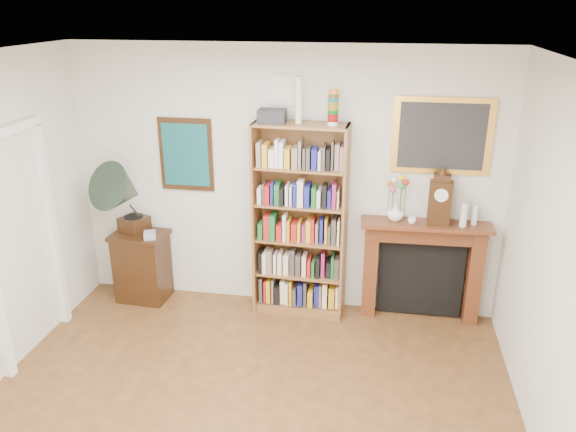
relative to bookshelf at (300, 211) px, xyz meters
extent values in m
cube|color=white|center=(-0.20, -2.31, 1.65)|extent=(4.50, 5.00, 0.01)
cube|color=silver|center=(-0.20, 0.19, 0.25)|extent=(4.50, 0.01, 2.80)
cube|color=white|center=(-2.40, -0.64, -0.10)|extent=(0.08, 0.08, 2.10)
cube|color=white|center=(-2.40, -1.11, 0.98)|extent=(0.08, 1.02, 0.08)
cube|color=black|center=(-1.25, 0.17, 0.50)|extent=(0.58, 0.03, 0.78)
cube|color=#125157|center=(-1.25, 0.15, 0.50)|extent=(0.50, 0.01, 0.67)
cube|color=white|center=(-0.20, 0.17, 1.20)|extent=(0.26, 0.03, 0.30)
cube|color=silver|center=(-0.20, 0.15, 1.20)|extent=(0.22, 0.01, 0.26)
cube|color=gold|center=(1.35, 0.17, 0.80)|extent=(0.95, 0.03, 0.75)
cube|color=#262628|center=(1.35, 0.15, 0.80)|extent=(0.82, 0.01, 0.65)
cube|color=brown|center=(-0.46, 0.00, -0.12)|extent=(0.04, 0.34, 2.06)
cube|color=brown|center=(0.46, 0.00, -0.12)|extent=(0.04, 0.34, 2.06)
cube|color=brown|center=(0.00, 0.00, 0.89)|extent=(0.96, 0.38, 0.03)
cube|color=brown|center=(0.00, 0.00, -1.11)|extent=(0.96, 0.38, 0.09)
cube|color=brown|center=(0.00, 0.16, -0.12)|extent=(0.95, 0.06, 2.06)
cube|color=brown|center=(0.00, 0.00, -0.71)|extent=(0.91, 0.36, 0.02)
cube|color=brown|center=(0.00, 0.00, -0.32)|extent=(0.91, 0.36, 0.02)
cube|color=brown|center=(0.00, 0.00, 0.07)|extent=(0.91, 0.36, 0.02)
cube|color=brown|center=(0.00, 0.00, 0.46)|extent=(0.91, 0.36, 0.02)
cube|color=black|center=(-1.77, -0.04, -0.76)|extent=(0.61, 0.46, 0.79)
cube|color=#441C10|center=(0.74, 0.07, -0.62)|extent=(0.15, 0.20, 1.06)
cube|color=#441C10|center=(1.80, 0.07, -0.62)|extent=(0.15, 0.20, 1.06)
cube|color=#441C10|center=(1.27, 0.07, -0.18)|extent=(1.21, 0.23, 0.17)
cube|color=#441C10|center=(1.27, 0.04, -0.08)|extent=(1.31, 0.35, 0.04)
cube|color=black|center=(1.27, 0.14, -0.71)|extent=(0.87, 0.09, 0.85)
cube|color=black|center=(-1.85, 0.02, -0.28)|extent=(0.34, 0.34, 0.16)
cylinder|color=black|center=(-1.85, 0.02, -0.19)|extent=(0.26, 0.26, 0.01)
cone|color=#2A3D31|center=(-1.85, -0.14, 0.16)|extent=(0.72, 0.80, 0.68)
cube|color=silver|center=(-1.59, -0.15, -0.32)|extent=(0.15, 0.15, 0.08)
cube|color=black|center=(1.38, 0.03, 0.16)|extent=(0.24, 0.15, 0.45)
cylinder|color=white|center=(1.38, -0.04, 0.27)|extent=(0.13, 0.03, 0.13)
cube|color=black|center=(1.38, 0.03, 0.42)|extent=(0.17, 0.12, 0.08)
imported|color=white|center=(0.96, 0.06, 0.03)|extent=(0.22, 0.22, 0.18)
imported|color=white|center=(1.13, 0.00, -0.03)|extent=(0.08, 0.08, 0.06)
cylinder|color=silver|center=(1.62, 0.01, 0.06)|extent=(0.07, 0.07, 0.24)
cylinder|color=silver|center=(1.73, 0.08, 0.04)|extent=(0.06, 0.06, 0.20)
camera|label=1|loc=(0.80, -5.32, 2.02)|focal=35.00mm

